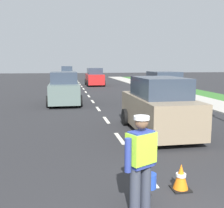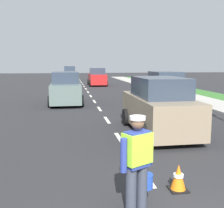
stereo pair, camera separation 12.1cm
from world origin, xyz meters
name	(u,v)px [view 2 (the right image)]	position (x,y,z in m)	size (l,w,h in m)	color
ground_plane	(88,92)	(0.00, 21.00, 0.00)	(96.00, 96.00, 0.00)	#28282B
lane_center_line	(85,88)	(0.00, 25.20, 0.00)	(0.14, 46.40, 0.01)	silver
road_worker	(138,160)	(-0.55, 1.22, 0.93)	(0.66, 0.58, 1.67)	#383D4C
traffic_cone_near	(178,177)	(0.46, 1.87, 0.26)	(0.36, 0.36, 0.53)	black
car_parked_far	(165,89)	(4.20, 12.89, 0.93)	(2.06, 3.88, 2.01)	slate
car_oncoming_third	(70,74)	(-1.50, 36.57, 0.98)	(1.99, 4.27, 2.12)	slate
car_oncoming_lead	(66,89)	(-1.84, 13.99, 0.92)	(2.04, 4.21, 1.99)	slate
car_outgoing_ahead	(159,107)	(1.54, 6.25, 0.94)	(2.03, 4.27, 2.02)	gray
car_outgoing_far	(97,77)	(1.56, 27.68, 0.93)	(2.06, 4.12, 2.00)	red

